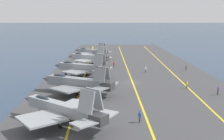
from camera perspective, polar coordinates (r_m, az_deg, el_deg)
name	(u,v)px	position (r m, az deg, el deg)	size (l,w,h in m)	color
ground_plane	(133,84)	(67.42, 4.20, -2.90)	(2000.00, 2000.00, 0.00)	navy
carrier_deck	(133,83)	(67.38, 4.20, -2.74)	(197.33, 43.63, 0.40)	#424244
deck_stripe_foul_line	(182,82)	(69.42, 14.13, -2.47)	(177.60, 0.36, 0.01)	yellow
deck_stripe_centerline	(133,83)	(67.33, 4.21, -2.57)	(177.60, 0.36, 0.01)	yellow
deck_stripe_edge_line	(82,83)	(67.35, -6.03, -2.60)	(177.60, 0.36, 0.01)	yellow
parked_jet_nearest	(62,109)	(40.95, -10.18, -7.73)	(13.95, 15.58, 6.24)	#93999E
parked_jet_second	(76,82)	(57.52, -7.25, -2.51)	(12.71, 16.97, 5.89)	gray
parked_jet_third	(81,67)	(73.71, -6.30, 0.53)	(12.38, 16.31, 6.38)	gray
parked_jet_fourth	(88,57)	(91.98, -4.84, 2.58)	(12.11, 15.12, 6.44)	#9EA3A8
parked_jet_fifth	(91,51)	(108.56, -4.22, 3.80)	(13.26, 15.09, 6.14)	gray
crew_brown_vest	(186,67)	(85.53, 14.83, 0.53)	(0.43, 0.34, 1.68)	#383328
crew_purple_vest	(218,90)	(60.09, 20.72, -3.87)	(0.45, 0.38, 1.78)	#383328
crew_red_vest	(114,64)	(88.26, 0.38, 1.19)	(0.46, 0.43, 1.72)	#4C473D
crew_yellow_vest	(187,84)	(63.41, 14.99, -2.82)	(0.45, 0.46, 1.78)	#4C473D
crew_blue_vest	(140,116)	(41.99, 5.67, -9.33)	(0.46, 0.42, 1.76)	#4C473D
crew_white_vest	(146,69)	(79.70, 6.85, 0.17)	(0.41, 0.46, 1.86)	#4C473D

